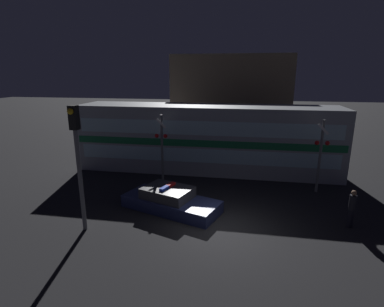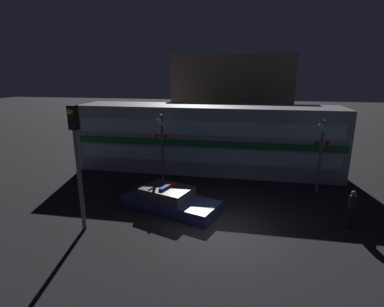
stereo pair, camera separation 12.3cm
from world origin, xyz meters
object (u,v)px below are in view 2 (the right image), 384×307
police_car (170,201)px  pedestrian (351,209)px  traffic_light_corner (77,153)px  train (207,138)px  crossing_signal_near (321,153)px

police_car → pedestrian: 7.72m
pedestrian → traffic_light_corner: bearing=-169.0°
train → traffic_light_corner: (-3.88, -8.67, 1.12)m
train → crossing_signal_near: bearing=-24.5°
crossing_signal_near → police_car: bearing=-154.7°
train → police_car: size_ratio=3.37×
crossing_signal_near → traffic_light_corner: (-10.17, -5.81, 1.05)m
crossing_signal_near → pedestrian: bearing=-82.1°
traffic_light_corner → police_car: bearing=39.0°
pedestrian → crossing_signal_near: bearing=97.9°
pedestrian → crossing_signal_near: size_ratio=0.42×
train → crossing_signal_near: size_ratio=4.22×
police_car → traffic_light_corner: traffic_light_corner is taller
train → pedestrian: 9.55m
police_car → pedestrian: pedestrian is taller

